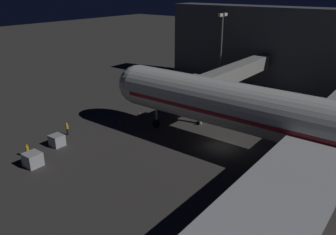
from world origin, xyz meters
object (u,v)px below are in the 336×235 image
baggage_container_near_belt (33,160)px  traffic_cone_nose_starboard (120,121)px  ground_crew_near_nose_gear (67,128)px  ground_crew_by_belt_loader (27,150)px  airliner_at_gate (333,129)px  traffic_cone_nose_port (139,113)px  apron_floodlight_mast (221,44)px  jet_bridge (228,75)px  baggage_container_mid_row (57,140)px

baggage_container_near_belt → traffic_cone_nose_starboard: size_ratio=3.33×
ground_crew_near_nose_gear → ground_crew_by_belt_loader: (7.17, 1.65, -0.05)m
airliner_at_gate → ground_crew_by_belt_loader: airliner_at_gate is taller
airliner_at_gate → traffic_cone_nose_port: bearing=-94.3°
apron_floodlight_mast → ground_crew_by_belt_loader: (42.69, -2.65, -7.82)m
baggage_container_near_belt → traffic_cone_nose_port: (-20.26, -1.57, -0.56)m
baggage_container_near_belt → ground_crew_near_nose_gear: (-8.04, -4.25, 0.17)m
airliner_at_gate → ground_crew_by_belt_loader: (17.19, -30.48, -4.92)m
airliner_at_gate → jet_bridge: (-13.27, -19.43, 0.11)m
baggage_container_near_belt → baggage_container_mid_row: (-5.01, -2.38, -0.07)m
ground_crew_by_belt_loader → traffic_cone_nose_port: (-19.39, 1.02, -0.68)m
ground_crew_by_belt_loader → ground_crew_near_nose_gear: bearing=-167.0°
jet_bridge → traffic_cone_nose_port: jet_bridge is taller
traffic_cone_nose_starboard → jet_bridge: bearing=147.1°
traffic_cone_nose_port → airliner_at_gate: bearing=85.7°
apron_floodlight_mast → ground_crew_by_belt_loader: bearing=-3.6°
apron_floodlight_mast → ground_crew_by_belt_loader: 43.48m
jet_bridge → baggage_container_mid_row: (26.33, -10.83, -5.22)m
baggage_container_mid_row → traffic_cone_nose_port: size_ratio=3.10×
airliner_at_gate → apron_floodlight_mast: (-25.50, -27.82, 2.91)m
airliner_at_gate → baggage_container_mid_row: (13.05, -30.27, -5.11)m
ground_crew_near_nose_gear → apron_floodlight_mast: bearing=173.1°
baggage_container_mid_row → ground_crew_near_nose_gear: bearing=-148.5°
ground_crew_by_belt_loader → baggage_container_near_belt: bearing=71.4°
baggage_container_mid_row → traffic_cone_nose_port: (-15.25, 0.81, -0.49)m
baggage_container_near_belt → traffic_cone_nose_starboard: bearing=-174.3°
ground_crew_near_nose_gear → traffic_cone_nose_port: size_ratio=3.30×
jet_bridge → traffic_cone_nose_port: size_ratio=45.58×
baggage_container_mid_row → apron_floodlight_mast: bearing=176.4°
ground_crew_by_belt_loader → airliner_at_gate: bearing=119.4°
traffic_cone_nose_starboard → traffic_cone_nose_port: bearing=180.0°
ground_crew_near_nose_gear → traffic_cone_nose_starboard: bearing=161.1°
jet_bridge → ground_crew_near_nose_gear: (23.29, -12.70, -4.98)m
baggage_container_near_belt → jet_bridge: bearing=164.9°
baggage_container_near_belt → ground_crew_by_belt_loader: ground_crew_by_belt_loader is taller
baggage_container_mid_row → ground_crew_by_belt_loader: 4.14m
baggage_container_near_belt → ground_crew_by_belt_loader: bearing=-108.6°
apron_floodlight_mast → baggage_container_mid_row: size_ratio=8.68×
apron_floodlight_mast → traffic_cone_nose_port: (23.30, -1.63, -8.50)m
ground_crew_near_nose_gear → ground_crew_by_belt_loader: size_ratio=1.05×
apron_floodlight_mast → baggage_container_mid_row: bearing=-3.6°
baggage_container_near_belt → baggage_container_mid_row: bearing=-154.5°
apron_floodlight_mast → traffic_cone_nose_port: bearing=-4.0°
airliner_at_gate → baggage_container_near_belt: (18.06, -27.88, -5.04)m
apron_floodlight_mast → jet_bridge: bearing=34.5°
apron_floodlight_mast → traffic_cone_nose_port: 24.86m
ground_crew_by_belt_loader → traffic_cone_nose_port: size_ratio=3.16×
baggage_container_near_belt → traffic_cone_nose_starboard: 15.95m
airliner_at_gate → jet_bridge: airliner_at_gate is taller
jet_bridge → traffic_cone_nose_starboard: jet_bridge is taller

